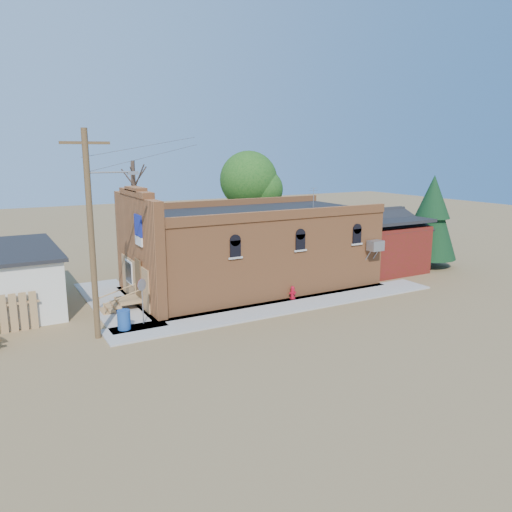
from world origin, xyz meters
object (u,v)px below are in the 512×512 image
brick_bar (248,249)px  utility_pole (92,231)px  fire_hydrant (293,293)px  stop_sign (142,289)px  trash_barrel (124,320)px

brick_bar → utility_pole: 10.96m
brick_bar → fire_hydrant: 4.23m
fire_hydrant → utility_pole: bearing=177.1°
fire_hydrant → stop_sign: bearing=173.8°
utility_pole → fire_hydrant: 11.45m
utility_pole → stop_sign: size_ratio=4.08×
fire_hydrant → stop_sign: stop_sign is taller
utility_pole → brick_bar: bearing=23.7°
utility_pole → stop_sign: 3.75m
brick_bar → fire_hydrant: bearing=-77.9°
fire_hydrant → trash_barrel: bearing=175.7°
brick_bar → fire_hydrant: size_ratio=22.64×
brick_bar → trash_barrel: (-8.60, -3.99, -1.81)m
trash_barrel → brick_bar: bearing=24.9°
utility_pole → trash_barrel: 4.41m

